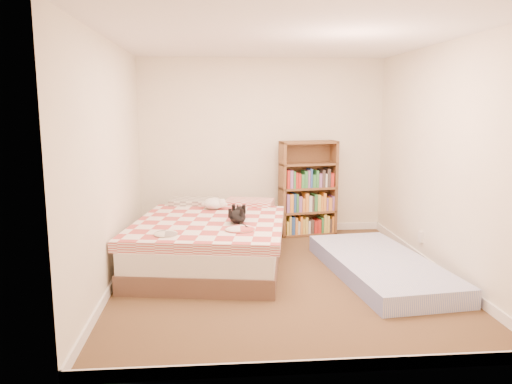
{
  "coord_description": "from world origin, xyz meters",
  "views": [
    {
      "loc": [
        -0.7,
        -5.15,
        1.84
      ],
      "look_at": [
        -0.24,
        0.3,
        0.89
      ],
      "focal_mm": 35.0,
      "sensor_mm": 36.0,
      "label": 1
    }
  ],
  "objects": [
    {
      "name": "room",
      "position": [
        0.0,
        0.0,
        1.2
      ],
      "size": [
        3.51,
        4.01,
        2.51
      ],
      "color": "#4E3621",
      "rests_on": "ground"
    },
    {
      "name": "bed",
      "position": [
        -0.74,
        0.59,
        0.27
      ],
      "size": [
        1.93,
        2.48,
        0.6
      ],
      "rotation": [
        0.0,
        0.0,
        -0.16
      ],
      "color": "brown",
      "rests_on": "room"
    },
    {
      "name": "bookshelf",
      "position": [
        0.63,
        1.78,
        0.51
      ],
      "size": [
        0.85,
        0.39,
        1.35
      ],
      "rotation": [
        0.0,
        0.0,
        0.16
      ],
      "color": "brown",
      "rests_on": "room"
    },
    {
      "name": "floor_mattress",
      "position": [
        1.1,
        -0.05,
        0.1
      ],
      "size": [
        1.19,
        2.23,
        0.19
      ],
      "primitive_type": "cube",
      "rotation": [
        0.0,
        0.0,
        0.11
      ],
      "color": "#7C8ACF",
      "rests_on": "room"
    },
    {
      "name": "black_cat",
      "position": [
        -0.44,
        0.33,
        0.61
      ],
      "size": [
        0.28,
        0.7,
        0.16
      ],
      "rotation": [
        0.0,
        0.0,
        -0.2
      ],
      "color": "black",
      "rests_on": "bed"
    },
    {
      "name": "white_dog",
      "position": [
        -0.7,
        1.07,
        0.61
      ],
      "size": [
        0.32,
        0.35,
        0.14
      ],
      "rotation": [
        0.0,
        0.0,
        0.27
      ],
      "color": "white",
      "rests_on": "bed"
    }
  ]
}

